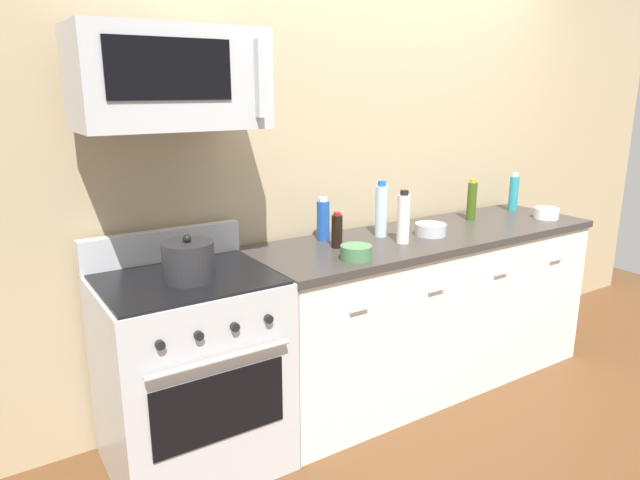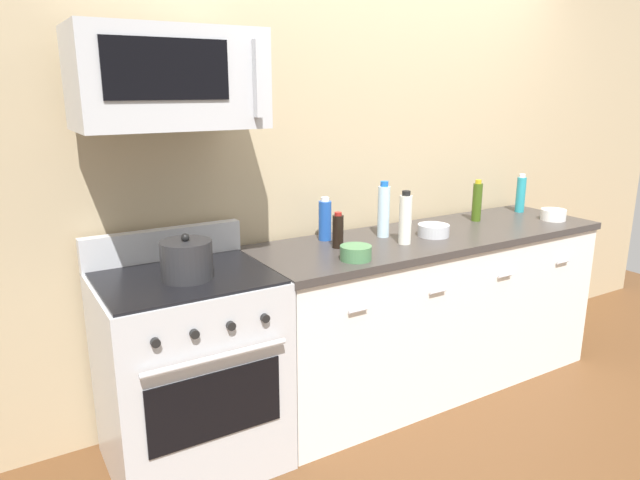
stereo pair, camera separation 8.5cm
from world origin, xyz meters
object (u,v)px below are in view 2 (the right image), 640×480
bottle_water_clear (384,211)px  bowl_steel_prep (433,230)px  bottle_dish_soap (521,194)px  bottle_vinegar_white (405,219)px  bowl_white_ceramic (553,214)px  bowl_green_glaze (356,252)px  bottle_soda_blue (325,220)px  range_oven (190,369)px  bottle_soy_sauce_dark (338,231)px  stockpot (187,260)px  microwave (168,79)px  bottle_olive_oil (477,201)px

bottle_water_clear → bowl_steel_prep: size_ratio=1.77×
bottle_dish_soap → bowl_steel_prep: bearing=-168.5°
bottle_vinegar_white → bowl_white_ceramic: bearing=-2.1°
bowl_green_glaze → bottle_dish_soap: bearing=12.3°
bowl_green_glaze → bottle_vinegar_white: bearing=15.6°
bottle_vinegar_white → bottle_dish_soap: bottle_vinegar_white is taller
bottle_soda_blue → range_oven: bearing=-166.9°
bottle_soy_sauce_dark → bowl_white_ceramic: bottle_soy_sauce_dark is taller
bottle_vinegar_white → bottle_dish_soap: bearing=11.2°
bowl_green_glaze → stockpot: size_ratio=0.69×
bottle_soda_blue → bowl_steel_prep: bottle_soda_blue is taller
bottle_vinegar_white → bottle_soda_blue: bottle_vinegar_white is taller
stockpot → bottle_soda_blue: bearing=16.5°
bottle_vinegar_white → bottle_water_clear: bottle_water_clear is taller
bowl_white_ceramic → bowl_steel_prep: bearing=174.8°
range_oven → bottle_water_clear: bearing=4.5°
bottle_dish_soap → bottle_soda_blue: 1.48m
range_oven → bowl_white_ceramic: size_ratio=7.12×
stockpot → bowl_steel_prep: bearing=0.4°
microwave → bowl_white_ceramic: size_ratio=4.95×
bowl_white_ceramic → bottle_dish_soap: bearing=87.4°
bowl_green_glaze → range_oven: bearing=166.2°
bottle_soy_sauce_dark → bowl_white_ceramic: size_ratio=1.23×
bottle_soy_sauce_dark → stockpot: (-0.82, -0.09, -0.00)m
microwave → bottle_dish_soap: microwave is taller
bottle_vinegar_white → bowl_white_ceramic: size_ratio=1.88×
bottle_water_clear → bowl_green_glaze: 0.48m
bottle_dish_soap → bowl_green_glaze: (-1.54, -0.34, -0.08)m
bottle_dish_soap → bowl_white_ceramic: size_ratio=1.68×
bottle_water_clear → bowl_white_ceramic: bottle_water_clear is taller
microwave → bowl_white_ceramic: microwave is taller
range_oven → bottle_soda_blue: size_ratio=4.58×
bottle_soda_blue → bowl_white_ceramic: bearing=-12.5°
bottle_dish_soap → stockpot: size_ratio=1.14×
bottle_vinegar_white → stockpot: size_ratio=1.28×
bottle_vinegar_white → bottle_olive_oil: (0.72, 0.19, -0.01)m
bottle_soda_blue → bottle_soy_sauce_dark: bearing=-98.3°
range_oven → bowl_white_ceramic: 2.37m
microwave → bowl_green_glaze: (0.78, -0.24, -0.79)m
microwave → bowl_white_ceramic: bearing=-4.2°
range_oven → bottle_soy_sauce_dark: (0.82, 0.03, 0.54)m
range_oven → bottle_soda_blue: bearing=13.1°
bottle_vinegar_white → bottle_soda_blue: (-0.32, 0.28, -0.02)m
bottle_soy_sauce_dark → bowl_green_glaze: bottle_soy_sauce_dark is taller
microwave → bottle_water_clear: size_ratio=2.42×
range_oven → microwave: (0.00, 0.04, 1.28)m
bottle_soy_sauce_dark → bottle_dish_soap: bearing=4.3°
bottle_olive_oil → bottle_water_clear: (-0.73, -0.01, 0.02)m
microwave → bottle_olive_oil: microwave is taller
bottle_olive_oil → bottle_dish_soap: bearing=5.1°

